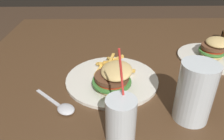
{
  "coord_description": "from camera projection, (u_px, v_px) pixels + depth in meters",
  "views": [
    {
      "loc": [
        0.55,
        -0.18,
        1.16
      ],
      "look_at": [
        -0.05,
        -0.17,
        0.8
      ],
      "focal_mm": 35.0,
      "sensor_mm": 36.0,
      "label": 1
    }
  ],
  "objects": [
    {
      "name": "juice_glass",
      "position": [
        121.0,
        121.0,
        0.48
      ],
      "size": [
        0.07,
        0.07,
        0.22
      ],
      "color": "silver",
      "rests_on": "dining_table"
    },
    {
      "name": "beer_glass",
      "position": [
        194.0,
        94.0,
        0.53
      ],
      "size": [
        0.09,
        0.09,
        0.16
      ],
      "color": "silver",
      "rests_on": "dining_table"
    },
    {
      "name": "dining_table",
      "position": [
        162.0,
        113.0,
        0.73
      ],
      "size": [
        1.42,
        1.34,
        0.76
      ],
      "color": "#4C331E",
      "rests_on": "ground_plane"
    },
    {
      "name": "spoon",
      "position": [
        64.0,
        108.0,
        0.59
      ],
      "size": [
        0.13,
        0.14,
        0.01
      ],
      "rotation": [
        0.0,
        0.0,
        0.82
      ],
      "color": "silver",
      "rests_on": "dining_table"
    },
    {
      "name": "meal_plate_far",
      "position": [
        212.0,
        53.0,
        0.84
      ],
      "size": [
        0.25,
        0.25,
        0.09
      ],
      "color": "silver",
      "rests_on": "dining_table"
    },
    {
      "name": "meal_plate_near",
      "position": [
        113.0,
        78.0,
        0.69
      ],
      "size": [
        0.3,
        0.3,
        0.09
      ],
      "color": "silver",
      "rests_on": "dining_table"
    }
  ]
}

